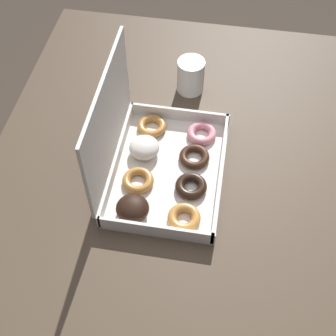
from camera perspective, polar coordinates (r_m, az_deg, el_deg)
name	(u,v)px	position (r m, az deg, el deg)	size (l,w,h in m)	color
ground_plane	(170,280)	(1.92, 0.28, -13.46)	(8.00, 8.00, 0.00)	#42382D
dining_table	(171,182)	(1.32, 0.40, -1.75)	(1.23, 0.97, 0.77)	#4C3D2D
donut_box	(152,159)	(1.18, -1.99, 1.05)	(0.38, 0.29, 0.30)	silver
coffee_mug	(191,75)	(1.40, 2.78, 11.21)	(0.08, 0.08, 0.10)	white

